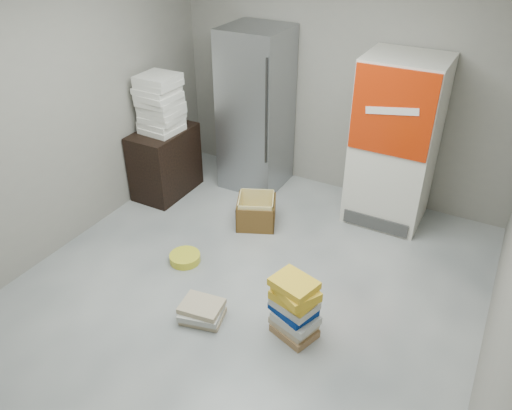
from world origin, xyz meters
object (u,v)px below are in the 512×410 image
at_px(steel_fridge, 256,110).
at_px(wood_shelf, 165,162).
at_px(cardboard_box, 256,213).
at_px(phonebook_stack_main, 295,307).
at_px(coke_cooler, 395,143).

distance_m(steel_fridge, wood_shelf, 1.23).
bearing_deg(cardboard_box, steel_fridge, 94.48).
bearing_deg(steel_fridge, cardboard_box, -61.32).
bearing_deg(phonebook_stack_main, cardboard_box, 151.97).
xyz_separation_m(phonebook_stack_main, cardboard_box, (-1.04, 1.27, -0.14)).
distance_m(steel_fridge, coke_cooler, 1.65).
relative_size(steel_fridge, cardboard_box, 3.51).
height_order(wood_shelf, cardboard_box, wood_shelf).
distance_m(steel_fridge, cardboard_box, 1.25).
height_order(coke_cooler, cardboard_box, coke_cooler).
height_order(steel_fridge, phonebook_stack_main, steel_fridge).
bearing_deg(phonebook_stack_main, coke_cooler, 108.59).
distance_m(coke_cooler, wood_shelf, 2.63).
relative_size(phonebook_stack_main, cardboard_box, 1.03).
bearing_deg(coke_cooler, cardboard_box, -145.15).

